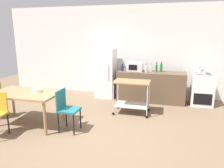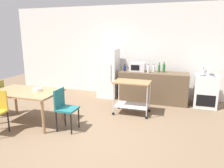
# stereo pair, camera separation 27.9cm
# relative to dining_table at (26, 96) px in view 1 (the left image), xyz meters

# --- Properties ---
(ground_plane) EXTENTS (12.00, 12.00, 0.00)m
(ground_plane) POSITION_rel_dining_table_xyz_m (1.65, -0.15, -0.67)
(ground_plane) COLOR brown
(back_wall) EXTENTS (8.40, 0.12, 2.90)m
(back_wall) POSITION_rel_dining_table_xyz_m (1.65, 3.05, 0.78)
(back_wall) COLOR silver
(back_wall) RESTS_ON ground_plane
(kitchen_counter) EXTENTS (2.00, 0.64, 0.90)m
(kitchen_counter) POSITION_rel_dining_table_xyz_m (2.55, 2.45, -0.22)
(kitchen_counter) COLOR brown
(kitchen_counter) RESTS_ON ground_plane
(dining_table) EXTENTS (1.50, 0.90, 0.75)m
(dining_table) POSITION_rel_dining_table_xyz_m (0.00, 0.00, 0.00)
(dining_table) COLOR #A37A51
(dining_table) RESTS_ON ground_plane
(chair_teal) EXTENTS (0.40, 0.40, 0.89)m
(chair_teal) POSITION_rel_dining_table_xyz_m (1.01, -0.08, -0.15)
(chair_teal) COLOR #1E666B
(chair_teal) RESTS_ON ground_plane
(stove_oven) EXTENTS (0.60, 0.61, 0.92)m
(stove_oven) POSITION_rel_dining_table_xyz_m (4.00, 2.46, -0.22)
(stove_oven) COLOR white
(stove_oven) RESTS_ON ground_plane
(refrigerator) EXTENTS (0.60, 0.63, 1.55)m
(refrigerator) POSITION_rel_dining_table_xyz_m (1.10, 2.54, 0.10)
(refrigerator) COLOR white
(refrigerator) RESTS_ON ground_plane
(kitchen_cart) EXTENTS (0.91, 0.57, 0.85)m
(kitchen_cart) POSITION_rel_dining_table_xyz_m (2.16, 1.28, -0.10)
(kitchen_cart) COLOR olive
(kitchen_cart) RESTS_ON ground_plane
(bottle_wine) EXTENTS (0.07, 0.07, 0.22)m
(bottle_wine) POSITION_rel_dining_table_xyz_m (1.68, 2.40, 0.31)
(bottle_wine) COLOR navy
(bottle_wine) RESTS_ON kitchen_counter
(microwave) EXTENTS (0.46, 0.35, 0.26)m
(microwave) POSITION_rel_dining_table_xyz_m (2.05, 2.50, 0.36)
(microwave) COLOR silver
(microwave) RESTS_ON kitchen_counter
(bottle_soda) EXTENTS (0.07, 0.07, 0.24)m
(bottle_soda) POSITION_rel_dining_table_xyz_m (2.40, 2.36, 0.33)
(bottle_soda) COLOR silver
(bottle_soda) RESTS_ON kitchen_counter
(bottle_hot_sauce) EXTENTS (0.07, 0.07, 0.23)m
(bottle_hot_sauce) POSITION_rel_dining_table_xyz_m (2.53, 2.53, 0.32)
(bottle_hot_sauce) COLOR silver
(bottle_hot_sauce) RESTS_ON kitchen_counter
(bottle_soy_sauce) EXTENTS (0.06, 0.06, 0.28)m
(bottle_soy_sauce) POSITION_rel_dining_table_xyz_m (2.69, 2.52, 0.34)
(bottle_soy_sauce) COLOR #1E6628
(bottle_soy_sauce) RESTS_ON kitchen_counter
(bottle_olive_oil) EXTENTS (0.07, 0.07, 0.29)m
(bottle_olive_oil) POSITION_rel_dining_table_xyz_m (2.83, 2.54, 0.35)
(bottle_olive_oil) COLOR #1E6628
(bottle_olive_oil) RESTS_ON kitchen_counter
(fruit_bowl) EXTENTS (0.19, 0.19, 0.07)m
(fruit_bowl) POSITION_rel_dining_table_xyz_m (0.24, 0.08, 0.12)
(fruit_bowl) COLOR white
(fruit_bowl) RESTS_ON dining_table
(kettle) EXTENTS (0.24, 0.17, 0.19)m
(kettle) POSITION_rel_dining_table_xyz_m (3.88, 2.37, 0.33)
(kettle) COLOR silver
(kettle) RESTS_ON stove_oven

